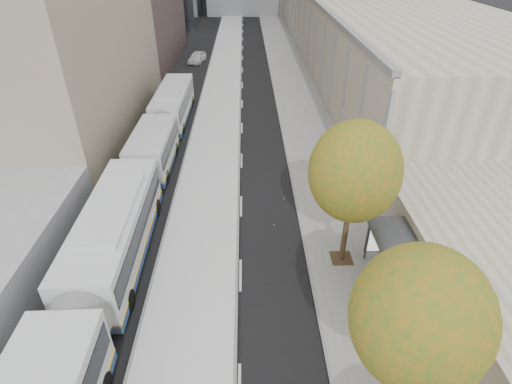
{
  "coord_description": "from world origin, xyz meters",
  "views": [
    {
      "loc": [
        -1.25,
        -2.47,
        14.21
      ],
      "look_at": [
        -0.77,
        15.73,
        2.5
      ],
      "focal_mm": 28.0,
      "sensor_mm": 36.0,
      "label": 1
    }
  ],
  "objects_px": {
    "bus_near": "(91,294)",
    "bus_far": "(166,120)",
    "bus_shelter": "(402,253)",
    "distant_car": "(197,57)"
  },
  "relations": [
    {
      "from": "bus_shelter",
      "to": "distant_car",
      "type": "bearing_deg",
      "value": 108.11
    },
    {
      "from": "bus_shelter",
      "to": "distant_car",
      "type": "xyz_separation_m",
      "value": [
        -13.33,
        40.76,
        -1.5
      ]
    },
    {
      "from": "bus_near",
      "to": "bus_far",
      "type": "bearing_deg",
      "value": 89.04
    },
    {
      "from": "bus_near",
      "to": "bus_far",
      "type": "distance_m",
      "value": 18.88
    },
    {
      "from": "bus_shelter",
      "to": "bus_near",
      "type": "height_order",
      "value": "bus_near"
    },
    {
      "from": "bus_far",
      "to": "bus_shelter",
      "type": "bearing_deg",
      "value": -51.5
    },
    {
      "from": "bus_shelter",
      "to": "bus_near",
      "type": "xyz_separation_m",
      "value": [
        -13.51,
        -1.62,
        -0.5
      ]
    },
    {
      "from": "bus_shelter",
      "to": "bus_near",
      "type": "relative_size",
      "value": 0.24
    },
    {
      "from": "bus_near",
      "to": "distant_car",
      "type": "relative_size",
      "value": 4.58
    },
    {
      "from": "bus_shelter",
      "to": "distant_car",
      "type": "distance_m",
      "value": 42.91
    }
  ]
}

